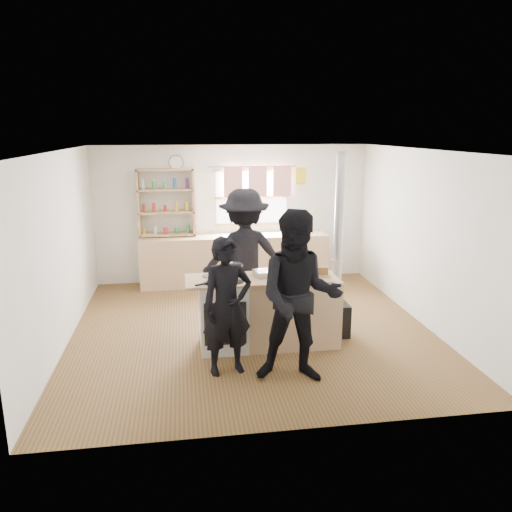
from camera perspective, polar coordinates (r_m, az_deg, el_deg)
name	(u,v)px	position (r m, az deg, el deg)	size (l,w,h in m)	color
ground	(252,329)	(7.20, -0.48, -8.37)	(5.00, 5.00, 0.01)	brown
back_counter	(235,260)	(9.14, -2.43, -0.41)	(3.40, 0.55, 0.90)	tan
shelving_unit	(166,202)	(9.01, -10.24, 6.05)	(1.00, 0.28, 1.20)	tan
thermos	(291,226)	(9.18, 4.06, 3.48)	(0.10, 0.10, 0.30)	silver
cooking_island	(269,311)	(6.54, 1.46, -6.32)	(1.97, 0.64, 0.93)	silver
skillet_greens	(219,280)	(6.18, -4.22, -2.79)	(0.43, 0.43, 0.05)	black
roast_tray	(267,272)	(6.44, 1.26, -1.90)	(0.36, 0.29, 0.08)	silver
stockpot_stove	(234,270)	(6.40, -2.57, -1.64)	(0.23, 0.23, 0.19)	#BABABC
stockpot_counter	(299,268)	(6.46, 4.90, -1.40)	(0.29, 0.29, 0.21)	#BDBDC0
bread_board	(319,272)	(6.49, 7.25, -1.80)	(0.31, 0.25, 0.12)	tan
flue_heater	(336,290)	(6.86, 9.14, -3.80)	(0.35, 0.35, 2.50)	black
person_near_left	(227,307)	(5.72, -3.31, -5.79)	(0.59, 0.39, 1.61)	black
person_near_right	(299,298)	(5.50, 4.95, -4.78)	(0.95, 0.74, 1.95)	black
person_far	(244,256)	(7.26, -1.34, 0.00)	(1.26, 0.73, 1.96)	black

